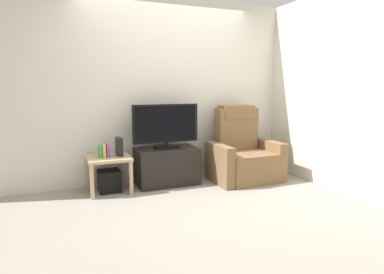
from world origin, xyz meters
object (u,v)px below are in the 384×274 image
(book_leftmost, at_px, (100,151))
(book_rightmost, at_px, (108,150))
(game_console, at_px, (119,147))
(book_middle, at_px, (104,151))
(television, at_px, (166,125))
(recliner_armchair, at_px, (243,154))
(tv_stand, at_px, (167,166))
(side_table, at_px, (108,162))
(subwoofer_box, at_px, (109,181))

(book_leftmost, height_order, book_rightmost, book_rightmost)
(game_console, bearing_deg, book_middle, -171.45)
(book_middle, relative_size, game_console, 0.68)
(book_rightmost, bearing_deg, television, 4.48)
(recliner_armchair, bearing_deg, tv_stand, 159.39)
(television, bearing_deg, book_rightmost, -175.52)
(game_console, bearing_deg, book_leftmost, -173.02)
(side_table, xyz_separation_m, game_console, (0.15, 0.01, 0.19))
(side_table, bearing_deg, game_console, 3.95)
(television, relative_size, subwoofer_box, 3.31)
(television, relative_size, recliner_armchair, 0.86)
(book_leftmost, xyz_separation_m, book_middle, (0.05, 0.00, -0.00))
(game_console, bearing_deg, television, 2.88)
(tv_stand, bearing_deg, side_table, -178.28)
(subwoofer_box, distance_m, book_rightmost, 0.41)
(subwoofer_box, relative_size, book_middle, 1.74)
(book_rightmost, bearing_deg, book_leftmost, 180.00)
(recliner_armchair, relative_size, book_middle, 6.70)
(book_rightmost, bearing_deg, subwoofer_box, 82.02)
(television, bearing_deg, book_middle, -175.79)
(tv_stand, height_order, subwoofer_box, tv_stand)
(television, xyz_separation_m, subwoofer_box, (-0.80, -0.04, -0.69))
(television, xyz_separation_m, side_table, (-0.80, -0.04, -0.44))
(television, relative_size, side_table, 1.72)
(game_console, bearing_deg, tv_stand, 1.23)
(book_leftmost, bearing_deg, side_table, 11.31)
(recliner_armchair, height_order, subwoofer_box, recliner_armchair)
(book_leftmost, bearing_deg, book_rightmost, 0.00)
(side_table, relative_size, book_middle, 3.35)
(book_leftmost, xyz_separation_m, book_rightmost, (0.10, 0.00, 0.00))
(side_table, relative_size, subwoofer_box, 1.92)
(recliner_armchair, relative_size, game_console, 4.58)
(television, bearing_deg, game_console, -177.12)
(recliner_armchair, bearing_deg, subwoofer_box, 164.42)
(television, height_order, book_middle, television)
(book_middle, bearing_deg, book_leftmost, 180.00)
(side_table, height_order, game_console, game_console)
(subwoofer_box, bearing_deg, recliner_armchair, -5.39)
(tv_stand, distance_m, subwoofer_box, 0.81)
(book_rightmost, relative_size, game_console, 0.71)
(tv_stand, height_order, book_middle, book_middle)
(side_table, height_order, book_leftmost, book_leftmost)
(side_table, bearing_deg, book_middle, -159.84)
(subwoofer_box, xyz_separation_m, book_rightmost, (-0.00, -0.02, 0.41))
(tv_stand, relative_size, recliner_armchair, 0.78)
(side_table, bearing_deg, subwoofer_box, -26.57)
(tv_stand, height_order, game_console, game_console)
(recliner_armchair, distance_m, book_leftmost, 2.02)
(subwoofer_box, height_order, book_middle, book_middle)
(book_leftmost, relative_size, book_rightmost, 0.97)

